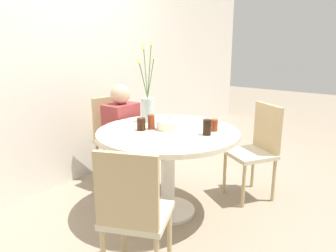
{
  "coord_description": "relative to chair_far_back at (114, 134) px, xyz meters",
  "views": [
    {
      "loc": [
        -2.2,
        -1.56,
        1.53
      ],
      "look_at": [
        0.0,
        0.0,
        0.81
      ],
      "focal_mm": 35.0,
      "sensor_mm": 36.0,
      "label": 1
    }
  ],
  "objects": [
    {
      "name": "dining_table",
      "position": [
        -0.25,
        -0.9,
        0.11
      ],
      "size": [
        1.22,
        1.22,
        0.77
      ],
      "color": "beige",
      "rests_on": "ground_plane"
    },
    {
      "name": "chair_left_flank",
      "position": [
        -1.12,
        -1.25,
        0.0
      ],
      "size": [
        0.52,
        0.52,
        0.93
      ],
      "rotation": [
        0.0,
        0.0,
        1.96
      ],
      "color": "beige",
      "rests_on": "ground_plane"
    },
    {
      "name": "flower_vase",
      "position": [
        -0.11,
        -0.56,
        0.44
      ],
      "size": [
        0.28,
        0.17,
        0.76
      ],
      "color": "#B2C6C1",
      "rests_on": "dining_table"
    },
    {
      "name": "chair_near_front",
      "position": [
        0.52,
        -1.42,
        0.0
      ],
      "size": [
        0.55,
        0.55,
        0.93
      ],
      "rotation": [
        0.0,
        0.0,
        4.12
      ],
      "color": "beige",
      "rests_on": "ground_plane"
    },
    {
      "name": "wall_back",
      "position": [
        -0.25,
        0.4,
        0.77
      ],
      "size": [
        8.0,
        0.05,
        2.6
      ],
      "color": "silver",
      "rests_on": "ground_plane"
    },
    {
      "name": "drink_glass_1",
      "position": [
        -0.3,
        -0.75,
        0.31
      ],
      "size": [
        0.06,
        0.06,
        0.13
      ],
      "color": "maroon",
      "rests_on": "dining_table"
    },
    {
      "name": "chair_far_back",
      "position": [
        0.0,
        0.0,
        0.0
      ],
      "size": [
        0.49,
        0.49,
        0.93
      ],
      "rotation": [
        0.0,
        0.0,
        -0.27
      ],
      "color": "beige",
      "rests_on": "ground_plane"
    },
    {
      "name": "person_guest",
      "position": [
        -0.04,
        -0.15,
        -0.02
      ],
      "size": [
        0.34,
        0.24,
        1.09
      ],
      "color": "#383333",
      "rests_on": "ground_plane"
    },
    {
      "name": "drink_glass_0",
      "position": [
        -0.04,
        -1.23,
        0.29
      ],
      "size": [
        0.07,
        0.07,
        0.1
      ],
      "color": "maroon",
      "rests_on": "dining_table"
    },
    {
      "name": "drink_glass_3",
      "position": [
        -0.18,
        -1.23,
        0.31
      ],
      "size": [
        0.07,
        0.07,
        0.13
      ],
      "color": "black",
      "rests_on": "dining_table"
    },
    {
      "name": "ground_plane",
      "position": [
        -0.25,
        -0.9,
        -0.53
      ],
      "size": [
        16.0,
        16.0,
        0.0
      ],
      "primitive_type": "plane",
      "color": "gray"
    },
    {
      "name": "side_plate",
      "position": [
        -0.5,
        -0.89,
        0.25
      ],
      "size": [
        0.2,
        0.2,
        0.01
      ],
      "color": "silver",
      "rests_on": "dining_table"
    },
    {
      "name": "drink_glass_2",
      "position": [
        -0.38,
        -0.71,
        0.3
      ],
      "size": [
        0.07,
        0.07,
        0.11
      ],
      "color": "#33190C",
      "rests_on": "dining_table"
    },
    {
      "name": "birthday_cake",
      "position": [
        -0.21,
        -0.88,
        0.28
      ],
      "size": [
        0.22,
        0.22,
        0.13
      ],
      "color": "white",
      "rests_on": "dining_table"
    }
  ]
}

